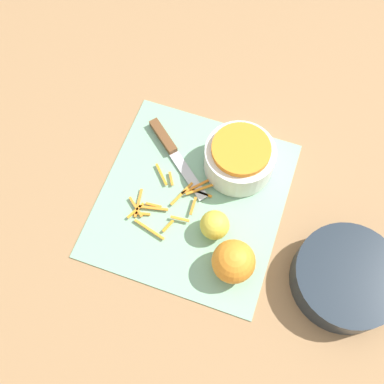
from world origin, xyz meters
name	(u,v)px	position (x,y,z in m)	size (l,w,h in m)	color
ground_plane	(192,199)	(0.00, 0.00, 0.00)	(4.00, 4.00, 0.00)	#9E754C
cutting_board	(192,198)	(0.00, 0.00, 0.00)	(0.40, 0.38, 0.01)	#84B793
bowl_speckled	(239,158)	(-0.10, 0.07, 0.05)	(0.15, 0.15, 0.08)	silver
bowl_dark	(345,278)	(0.07, 0.33, 0.03)	(0.20, 0.20, 0.06)	#1E2833
knife	(169,145)	(-0.10, -0.09, 0.01)	(0.16, 0.18, 0.02)	brown
orange_left	(233,262)	(0.11, 0.12, 0.05)	(0.08, 0.08, 0.08)	orange
lemon	(215,225)	(0.05, 0.07, 0.04)	(0.06, 0.06, 0.06)	gold
peel_pile	(167,202)	(0.03, -0.05, 0.01)	(0.16, 0.16, 0.01)	orange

